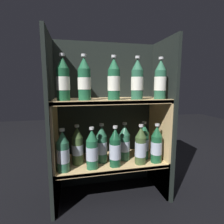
{
  "coord_description": "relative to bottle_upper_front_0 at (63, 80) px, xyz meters",
  "views": [
    {
      "loc": [
        -0.23,
        -0.92,
        0.74
      ],
      "look_at": [
        0.0,
        0.11,
        0.58
      ],
      "focal_mm": 28.0,
      "sensor_mm": 36.0,
      "label": 1
    }
  ],
  "objects": [
    {
      "name": "ground_plane",
      "position": [
        0.28,
        -0.06,
        -0.77
      ],
      "size": [
        6.0,
        6.0,
        0.0
      ],
      "primitive_type": "plane",
      "color": "black"
    },
    {
      "name": "shelf_upper",
      "position": [
        0.28,
        0.09,
        -0.29
      ],
      "size": [
        0.7,
        0.31,
        0.66
      ],
      "color": "tan",
      "rests_on": "ground_plane"
    },
    {
      "name": "fridge_back_wall",
      "position": [
        0.28,
        0.26,
        -0.25
      ],
      "size": [
        0.74,
        0.02,
        1.03
      ],
      "primitive_type": "cube",
      "color": "black",
      "rests_on": "ground_plane"
    },
    {
      "name": "bottle_lower_front_3",
      "position": [
        0.45,
        0.0,
        -0.41
      ],
      "size": [
        0.07,
        0.07,
        0.25
      ],
      "color": "#384C28",
      "rests_on": "shelf_lower"
    },
    {
      "name": "bottle_lower_front_1",
      "position": [
        0.15,
        0.0,
        -0.41
      ],
      "size": [
        0.07,
        0.07,
        0.25
      ],
      "color": "#1E5638",
      "rests_on": "shelf_lower"
    },
    {
      "name": "bottle_lower_back_2",
      "position": [
        0.37,
        0.08,
        -0.4
      ],
      "size": [
        0.07,
        0.07,
        0.25
      ],
      "color": "#285B42",
      "rests_on": "shelf_lower"
    },
    {
      "name": "bottle_lower_back_0",
      "position": [
        0.07,
        0.08,
        -0.4
      ],
      "size": [
        0.07,
        0.07,
        0.25
      ],
      "color": "#384C28",
      "rests_on": "shelf_lower"
    },
    {
      "name": "shelf_lower",
      "position": [
        0.28,
        0.08,
        -0.56
      ],
      "size": [
        0.7,
        0.31,
        0.25
      ],
      "color": "tan",
      "rests_on": "ground_plane"
    },
    {
      "name": "bottle_lower_front_4",
      "position": [
        0.56,
        0.0,
        -0.41
      ],
      "size": [
        0.07,
        0.07,
        0.25
      ],
      "color": "#194C2D",
      "rests_on": "shelf_lower"
    },
    {
      "name": "bottle_lower_back_3",
      "position": [
        0.51,
        0.08,
        -0.4
      ],
      "size": [
        0.07,
        0.07,
        0.25
      ],
      "color": "#1E5638",
      "rests_on": "shelf_lower"
    },
    {
      "name": "bottle_upper_front_1",
      "position": [
        0.11,
        0.0,
        0.0
      ],
      "size": [
        0.07,
        0.07,
        0.25
      ],
      "color": "#1E5638",
      "rests_on": "shelf_upper"
    },
    {
      "name": "bottle_upper_front_4",
      "position": [
        0.57,
        0.0,
        -0.0
      ],
      "size": [
        0.07,
        0.07,
        0.25
      ],
      "color": "#285B42",
      "rests_on": "shelf_upper"
    },
    {
      "name": "fridge_side_right",
      "position": [
        0.64,
        0.09,
        -0.25
      ],
      "size": [
        0.02,
        0.35,
        1.03
      ],
      "primitive_type": "cube",
      "color": "black",
      "rests_on": "ground_plane"
    },
    {
      "name": "bottle_lower_front_0",
      "position": [
        -0.02,
        0.0,
        -0.41
      ],
      "size": [
        0.07,
        0.07,
        0.25
      ],
      "color": "#285B42",
      "rests_on": "shelf_lower"
    },
    {
      "name": "fridge_side_left",
      "position": [
        -0.08,
        0.09,
        -0.25
      ],
      "size": [
        0.02,
        0.35,
        1.03
      ],
      "primitive_type": "cube",
      "color": "black",
      "rests_on": "ground_plane"
    },
    {
      "name": "bottle_upper_front_2",
      "position": [
        0.28,
        0.0,
        -0.0
      ],
      "size": [
        0.07,
        0.07,
        0.25
      ],
      "color": "#1E5638",
      "rests_on": "shelf_upper"
    },
    {
      "name": "bottle_upper_front_3",
      "position": [
        0.42,
        0.0,
        -0.0
      ],
      "size": [
        0.07,
        0.07,
        0.25
      ],
      "color": "#285B42",
      "rests_on": "shelf_upper"
    },
    {
      "name": "bottle_upper_front_0",
      "position": [
        0.0,
        0.0,
        0.0
      ],
      "size": [
        0.07,
        0.07,
        0.25
      ],
      "color": "#194C2D",
      "rests_on": "shelf_upper"
    },
    {
      "name": "bottle_lower_front_2",
      "position": [
        0.29,
        0.0,
        -0.41
      ],
      "size": [
        0.07,
        0.07,
        0.25
      ],
      "color": "#144228",
      "rests_on": "shelf_lower"
    },
    {
      "name": "bottle_lower_back_1",
      "position": [
        0.22,
        0.08,
        -0.4
      ],
      "size": [
        0.07,
        0.07,
        0.25
      ],
      "color": "#285B42",
      "rests_on": "shelf_lower"
    }
  ]
}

